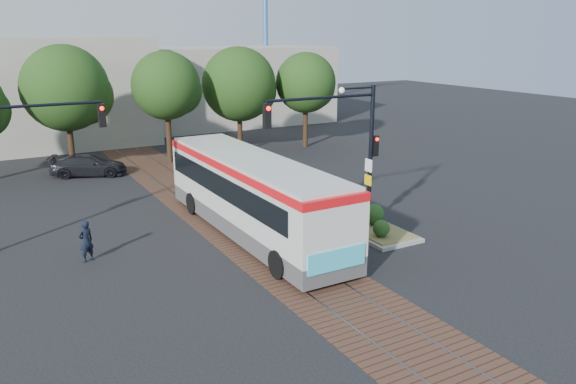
% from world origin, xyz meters
% --- Properties ---
extents(ground, '(120.00, 120.00, 0.00)m').
position_xyz_m(ground, '(0.00, 0.00, 0.00)').
color(ground, black).
rests_on(ground, ground).
extents(trackbed, '(3.60, 40.00, 0.02)m').
position_xyz_m(trackbed, '(0.00, 4.00, 0.01)').
color(trackbed, '#502E24').
rests_on(trackbed, ground).
extents(tree_row, '(26.40, 5.60, 7.67)m').
position_xyz_m(tree_row, '(1.21, 16.42, 4.85)').
color(tree_row, '#382314').
rests_on(tree_row, ground).
extents(warehouses, '(40.00, 13.00, 8.00)m').
position_xyz_m(warehouses, '(-0.53, 28.75, 3.81)').
color(warehouses, '#ADA899').
rests_on(warehouses, ground).
extents(crane, '(8.00, 0.50, 18.00)m').
position_xyz_m(crane, '(18.00, 34.00, 10.88)').
color(crane, '#3F72B2').
rests_on(crane, ground).
extents(city_bus, '(2.82, 12.49, 3.33)m').
position_xyz_m(city_bus, '(0.19, 0.82, 1.86)').
color(city_bus, '#464648').
rests_on(city_bus, ground).
extents(traffic_island, '(2.20, 5.20, 1.13)m').
position_xyz_m(traffic_island, '(4.82, -0.90, 0.33)').
color(traffic_island, gray).
rests_on(traffic_island, ground).
extents(signal_pole_main, '(5.49, 0.46, 6.00)m').
position_xyz_m(signal_pole_main, '(3.86, -0.81, 4.16)').
color(signal_pole_main, black).
rests_on(signal_pole_main, ground).
extents(signal_pole_left, '(4.99, 0.34, 6.00)m').
position_xyz_m(signal_pole_left, '(-8.37, 4.00, 3.86)').
color(signal_pole_left, black).
rests_on(signal_pole_left, ground).
extents(officer, '(0.68, 0.57, 1.60)m').
position_xyz_m(officer, '(-6.54, 1.20, 0.80)').
color(officer, black).
rests_on(officer, ground).
extents(parked_car, '(4.74, 3.25, 1.27)m').
position_xyz_m(parked_car, '(-3.93, 14.83, 0.64)').
color(parked_car, black).
rests_on(parked_car, ground).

